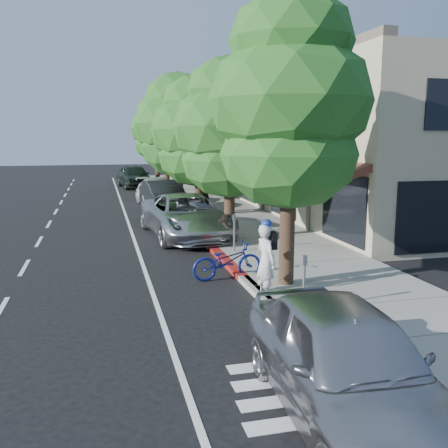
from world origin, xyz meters
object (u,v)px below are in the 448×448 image
object	(u,v)px
dark_sedan	(164,197)
dark_suv_far	(134,176)
street_tree_5	(157,129)
cyclist	(266,261)
street_tree_0	(290,105)
street_tree_2	(198,132)
bicycle	(227,261)
pedestrian	(203,197)
street_tree_1	(230,130)
street_tree_3	(179,126)
white_pickup	(159,193)
near_car_a	(346,362)
street_tree_4	(166,123)
silver_suv	(186,216)

from	to	relation	value
dark_sedan	dark_suv_far	xyz separation A→B (m)	(-0.63, 13.67, 0.06)
street_tree_5	cyclist	world-z (taller)	street_tree_5
street_tree_0	street_tree_2	size ratio (longest dim) A/B	1.08
bicycle	pedestrian	xyz separation A→B (m)	(1.67, 11.49, 0.45)
street_tree_1	street_tree_0	bearing A→B (deg)	-90.00
cyclist	dark_suv_far	distance (m)	28.65
street_tree_3	white_pickup	size ratio (longest dim) A/B	1.47
cyclist	dark_suv_far	size ratio (longest dim) A/B	0.36
pedestrian	dark_sedan	bearing A→B (deg)	-47.07
near_car_a	dark_suv_far	bearing A→B (deg)	94.00
street_tree_2	street_tree_0	bearing A→B (deg)	-90.00
white_pickup	pedestrian	distance (m)	4.65
street_tree_2	street_tree_3	bearing A→B (deg)	90.00
street_tree_4	street_tree_5	world-z (taller)	street_tree_4
pedestrian	dark_suv_far	bearing A→B (deg)	-86.37
street_tree_4	silver_suv	distance (m)	17.05
street_tree_2	street_tree_5	bearing A→B (deg)	90.00
street_tree_0	pedestrian	size ratio (longest dim) A/B	4.54
street_tree_3	street_tree_0	bearing A→B (deg)	-90.00
street_tree_2	street_tree_4	world-z (taller)	street_tree_4
dark_sedan	pedestrian	distance (m)	2.43
dark_suv_far	street_tree_3	bearing A→B (deg)	-85.46
cyclist	near_car_a	size ratio (longest dim) A/B	0.38
bicycle	white_pickup	bearing A→B (deg)	-4.46
street_tree_4	near_car_a	bearing A→B (deg)	-92.67
street_tree_0	street_tree_3	xyz separation A→B (m)	(0.00, 18.00, -0.14)
street_tree_0	street_tree_1	world-z (taller)	street_tree_0
cyclist	bicycle	xyz separation A→B (m)	(-0.52, 1.85, -0.41)
dark_sedan	street_tree_1	bearing A→B (deg)	-86.02
street_tree_4	bicycle	size ratio (longest dim) A/B	3.81
bicycle	street_tree_0	bearing A→B (deg)	-138.83
cyclist	near_car_a	bearing A→B (deg)	160.31
street_tree_0	street_tree_2	world-z (taller)	street_tree_0
street_tree_1	bicycle	size ratio (longest dim) A/B	3.40
street_tree_1	street_tree_2	xyz separation A→B (m)	(0.00, 6.00, -0.03)
street_tree_0	street_tree_5	distance (m)	30.00
street_tree_4	white_pickup	size ratio (longest dim) A/B	1.46
near_car_a	cyclist	bearing A→B (deg)	86.28
silver_suv	street_tree_3	bearing A→B (deg)	77.38
street_tree_3	street_tree_4	distance (m)	6.01
street_tree_1	white_pickup	bearing A→B (deg)	97.23
dark_sedan	pedestrian	xyz separation A→B (m)	(1.82, -1.61, 0.14)
street_tree_0	street_tree_4	size ratio (longest dim) A/B	0.98
street_tree_5	cyclist	distance (m)	30.82
cyclist	white_pickup	size ratio (longest dim) A/B	0.36
bicycle	street_tree_5	bearing A→B (deg)	-7.41
street_tree_0	silver_suv	xyz separation A→B (m)	(-1.40, 7.50, -3.93)
street_tree_2	cyclist	bearing A→B (deg)	-93.53
street_tree_1	cyclist	size ratio (longest dim) A/B	3.65
cyclist	street_tree_5	bearing A→B (deg)	-14.57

